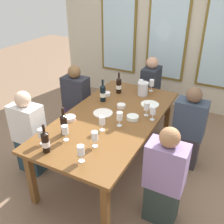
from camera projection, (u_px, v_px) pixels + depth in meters
ground_plane at (111, 164)px, 3.52m from camera, size 12.00×12.00×0.00m
back_wall_with_windows at (169, 27)px, 4.50m from camera, size 4.30×0.10×2.90m
dining_table at (111, 121)px, 3.20m from camera, size 1.10×2.13×0.74m
white_plate_0 at (103, 113)px, 3.24m from camera, size 0.24×0.24×0.01m
white_plate_1 at (150, 104)px, 3.45m from camera, size 0.24×0.24×0.01m
metal_pitcher at (143, 89)px, 3.67m from camera, size 0.16×0.16×0.19m
wine_bottle_0 at (103, 93)px, 3.49m from camera, size 0.08×0.08×0.31m
wine_bottle_1 at (45, 142)px, 2.50m from camera, size 0.08×0.08×0.30m
wine_bottle_2 at (119, 85)px, 3.73m from camera, size 0.08×0.08×0.31m
wine_bottle_3 at (64, 124)px, 2.78m from camera, size 0.08×0.08×0.31m
tasting_bowl_0 at (106, 94)px, 3.70m from camera, size 0.12×0.12×0.04m
tasting_bowl_1 at (70, 118)px, 3.09m from camera, size 0.14×0.14×0.04m
tasting_bowl_2 at (121, 106)px, 3.37m from camera, size 0.11×0.11×0.05m
tasting_bowl_3 at (133, 118)px, 3.10m from camera, size 0.14×0.14×0.05m
wine_glass_0 at (41, 134)px, 2.62m from camera, size 0.07×0.07×0.17m
wine_glass_1 at (153, 111)px, 3.05m from camera, size 0.07×0.07×0.17m
wine_glass_2 at (120, 117)px, 2.93m from camera, size 0.07×0.07×0.17m
wine_glass_3 at (147, 107)px, 3.14m from camera, size 0.07×0.07×0.17m
wine_glass_4 at (81, 151)px, 2.37m from camera, size 0.07×0.07×0.17m
wine_glass_5 at (102, 121)px, 2.84m from camera, size 0.07×0.07×0.17m
wine_glass_6 at (95, 136)px, 2.57m from camera, size 0.07×0.07×0.17m
wine_glass_7 at (65, 130)px, 2.67m from camera, size 0.07×0.07×0.17m
wine_glass_8 at (152, 83)px, 3.79m from camera, size 0.07×0.07×0.17m
wine_glass_9 at (141, 83)px, 3.79m from camera, size 0.07×0.07×0.17m
seated_person_0 at (29, 135)px, 3.20m from camera, size 0.38×0.24×1.11m
seated_person_1 at (164, 179)px, 2.52m from camera, size 0.38×0.24×1.11m
seated_person_2 at (76, 102)px, 4.00m from camera, size 0.38×0.24×1.11m
seated_person_3 at (188, 130)px, 3.30m from camera, size 0.38×0.24×1.11m
seated_person_4 at (150, 91)px, 4.37m from camera, size 0.24×0.38×1.11m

